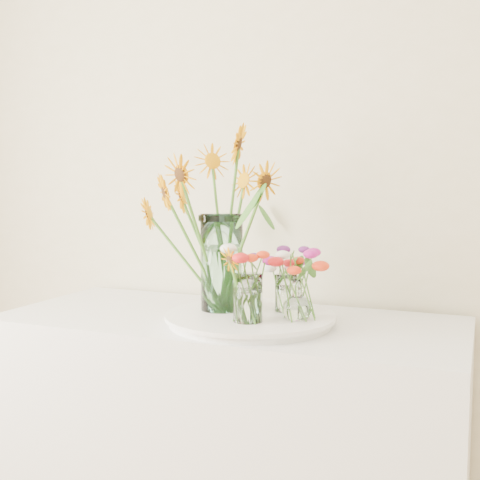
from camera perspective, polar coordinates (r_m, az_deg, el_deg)
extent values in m
cube|color=white|center=(2.00, -1.11, -20.05)|extent=(1.40, 0.60, 0.90)
cylinder|color=white|center=(1.77, 0.97, -7.56)|extent=(0.47, 0.47, 0.02)
cylinder|color=#B2EFDB|center=(1.80, -1.75, -2.17)|extent=(0.13, 0.13, 0.29)
cylinder|color=white|center=(1.65, 0.75, -5.60)|extent=(0.10, 0.10, 0.14)
cylinder|color=white|center=(1.79, 4.39, -5.10)|extent=(0.07, 0.07, 0.12)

